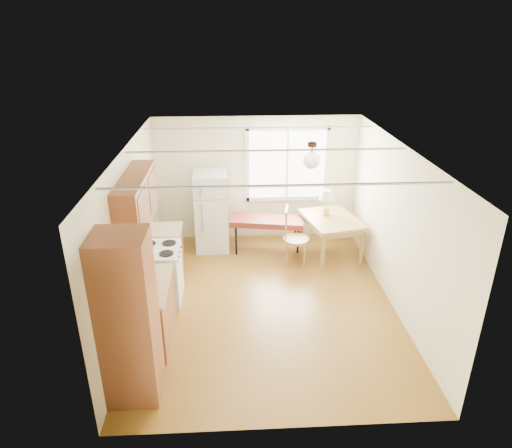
{
  "coord_description": "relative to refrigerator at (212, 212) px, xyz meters",
  "views": [
    {
      "loc": [
        -0.5,
        -6.17,
        4.1
      ],
      "look_at": [
        -0.13,
        0.5,
        1.15
      ],
      "focal_mm": 32.0,
      "sensor_mm": 36.0,
      "label": 1
    }
  ],
  "objects": [
    {
      "name": "pendant_light",
      "position": [
        1.6,
        -1.59,
        1.46
      ],
      "size": [
        0.26,
        0.26,
        0.4
      ],
      "color": "black",
      "rests_on": "room_shell"
    },
    {
      "name": "table_lamp",
      "position": [
        2.18,
        -0.23,
        0.34
      ],
      "size": [
        0.28,
        0.28,
        0.49
      ],
      "rotation": [
        0.0,
        0.0,
        -0.09
      ],
      "color": "gold",
      "rests_on": "dining_table"
    },
    {
      "name": "bench",
      "position": [
        1.06,
        -0.12,
        -0.19
      ],
      "size": [
        1.48,
        0.75,
        0.65
      ],
      "rotation": [
        0.0,
        0.0,
        -0.17
      ],
      "color": "#5E1C16",
      "rests_on": "ground"
    },
    {
      "name": "coffee_maker",
      "position": [
        -0.82,
        -2.98,
        0.26
      ],
      "size": [
        0.25,
        0.29,
        0.37
      ],
      "rotation": [
        0.0,
        0.0,
        0.35
      ],
      "color": "black",
      "rests_on": "kitchen_run"
    },
    {
      "name": "room_shell",
      "position": [
        0.9,
        -1.99,
        0.48
      ],
      "size": [
        4.6,
        5.6,
        2.62
      ],
      "color": "brown",
      "rests_on": "ground"
    },
    {
      "name": "dining_table",
      "position": [
        2.26,
        -0.39,
        -0.12
      ],
      "size": [
        1.15,
        1.38,
        0.76
      ],
      "rotation": [
        0.0,
        0.0,
        0.22
      ],
      "color": "olive",
      "rests_on": "ground"
    },
    {
      "name": "kitchen_run",
      "position": [
        -0.81,
        -2.63,
        0.07
      ],
      "size": [
        0.65,
        3.4,
        2.2
      ],
      "color": "brown",
      "rests_on": "ground"
    },
    {
      "name": "refrigerator",
      "position": [
        0.0,
        0.0,
        0.0
      ],
      "size": [
        0.65,
        0.67,
        1.54
      ],
      "rotation": [
        0.0,
        0.0,
        0.03
      ],
      "color": "silver",
      "rests_on": "ground"
    },
    {
      "name": "chair",
      "position": [
        1.46,
        -0.7,
        -0.15
      ],
      "size": [
        0.5,
        0.49,
        1.08
      ],
      "rotation": [
        0.0,
        0.0,
        -0.18
      ],
      "color": "olive",
      "rests_on": "ground"
    },
    {
      "name": "kettle",
      "position": [
        -0.91,
        -2.54,
        0.22
      ],
      "size": [
        0.12,
        0.12,
        0.22
      ],
      "color": "red",
      "rests_on": "kitchen_run"
    },
    {
      "name": "window_unit",
      "position": [
        1.5,
        0.48,
        0.78
      ],
      "size": [
        1.64,
        0.05,
        1.51
      ],
      "color": "white",
      "rests_on": "room_shell"
    }
  ]
}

